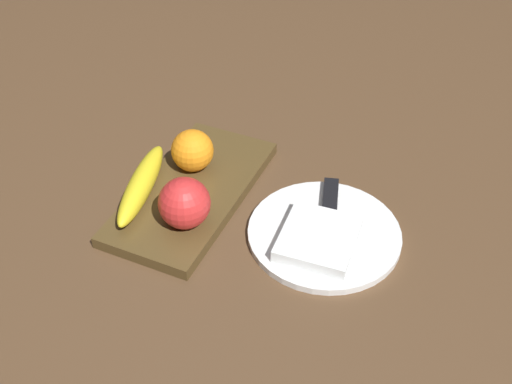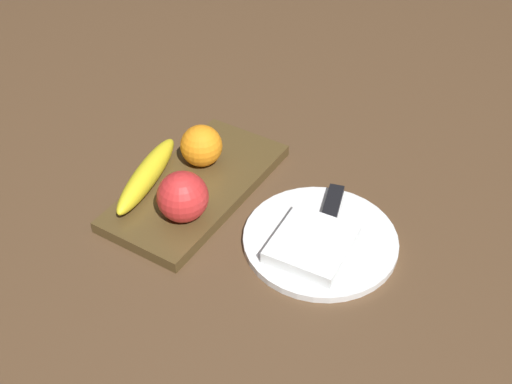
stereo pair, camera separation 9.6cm
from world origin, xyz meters
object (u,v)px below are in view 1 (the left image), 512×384
object	(u,v)px
dinner_plate	(324,234)
folded_napkin	(318,239)
orange_near_apple	(193,150)
fruit_tray	(192,192)
banana	(141,184)
apple	(184,203)
knife	(330,205)

from	to	relation	value
dinner_plate	folded_napkin	xyz separation A→B (m)	(0.03, 0.00, 0.02)
orange_near_apple	dinner_plate	distance (m)	0.26
orange_near_apple	dinner_plate	bearing A→B (deg)	79.00
fruit_tray	banana	size ratio (longest dim) A/B	1.66
banana	fruit_tray	bearing A→B (deg)	111.21
orange_near_apple	apple	bearing A→B (deg)	23.23
knife	dinner_plate	bearing A→B (deg)	-4.98
fruit_tray	knife	bearing A→B (deg)	103.63
apple	orange_near_apple	xyz separation A→B (m)	(-0.13, -0.05, -0.00)
folded_napkin	fruit_tray	bearing A→B (deg)	-97.31
dinner_plate	folded_napkin	bearing A→B (deg)	0.00
folded_napkin	knife	distance (m)	0.08
apple	folded_napkin	bearing A→B (deg)	103.50
banana	knife	world-z (taller)	banana
banana	orange_near_apple	world-z (taller)	orange_near_apple
banana	folded_napkin	distance (m)	0.30
knife	fruit_tray	bearing A→B (deg)	-92.48
dinner_plate	folded_napkin	world-z (taller)	folded_napkin
apple	banana	world-z (taller)	apple
dinner_plate	folded_napkin	size ratio (longest dim) A/B	1.97
folded_napkin	knife	xyz separation A→B (m)	(-0.08, -0.01, -0.01)
fruit_tray	knife	distance (m)	0.23
apple	banana	bearing A→B (deg)	-107.72
orange_near_apple	knife	size ratio (longest dim) A/B	0.40
apple	dinner_plate	world-z (taller)	apple
orange_near_apple	folded_napkin	size ratio (longest dim) A/B	0.60
banana	orange_near_apple	xyz separation A→B (m)	(-0.09, 0.04, 0.02)
knife	orange_near_apple	bearing A→B (deg)	-105.10
fruit_tray	dinner_plate	bearing A→B (deg)	90.00
fruit_tray	orange_near_apple	bearing A→B (deg)	-155.87
apple	banana	size ratio (longest dim) A/B	0.40
apple	orange_near_apple	size ratio (longest dim) A/B	1.12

